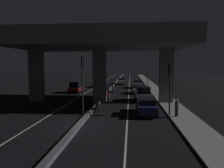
# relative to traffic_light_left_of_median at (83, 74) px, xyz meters

# --- Properties ---
(ground_plane) EXTENTS (200.00, 200.00, 0.00)m
(ground_plane) POSITION_rel_traffic_light_left_of_median_xyz_m (0.60, -3.95, -3.80)
(ground_plane) COLOR black
(lane_line_left_inner) EXTENTS (0.12, 126.00, 0.00)m
(lane_line_left_inner) POSITION_rel_traffic_light_left_of_median_xyz_m (-3.03, 31.05, -3.80)
(lane_line_left_inner) COLOR beige
(lane_line_left_inner) RESTS_ON ground_plane
(lane_line_right_inner) EXTENTS (0.12, 126.00, 0.00)m
(lane_line_right_inner) POSITION_rel_traffic_light_left_of_median_xyz_m (4.23, 31.05, -3.80)
(lane_line_right_inner) COLOR beige
(lane_line_right_inner) RESTS_ON ground_plane
(median_divider) EXTENTS (0.41, 126.00, 0.25)m
(median_divider) POSITION_rel_traffic_light_left_of_median_xyz_m (0.60, 31.05, -3.68)
(median_divider) COLOR #4C4C51
(median_divider) RESTS_ON ground_plane
(sidewalk_right) EXTENTS (2.43, 126.00, 0.13)m
(sidewalk_right) POSITION_rel_traffic_light_left_of_median_xyz_m (9.18, 24.05, -3.74)
(sidewalk_right) COLOR gray
(sidewalk_right) RESTS_ON ground_plane
(elevated_overpass) EXTENTS (21.66, 12.78, 9.56)m
(elevated_overpass) POSITION_rel_traffic_light_left_of_median_xyz_m (0.60, 7.16, 3.61)
(elevated_overpass) COLOR slate
(elevated_overpass) RESTS_ON ground_plane
(traffic_light_left_of_median) EXTENTS (0.30, 0.49, 5.61)m
(traffic_light_left_of_median) POSITION_rel_traffic_light_left_of_median_xyz_m (0.00, 0.00, 0.00)
(traffic_light_left_of_median) COLOR black
(traffic_light_left_of_median) RESTS_ON ground_plane
(traffic_light_right_of_median) EXTENTS (0.30, 0.49, 4.95)m
(traffic_light_right_of_median) POSITION_rel_traffic_light_left_of_median_xyz_m (8.06, 0.01, -0.43)
(traffic_light_right_of_median) COLOR black
(traffic_light_right_of_median) RESTS_ON ground_plane
(street_lamp) EXTENTS (1.92, 0.32, 8.21)m
(street_lamp) POSITION_rel_traffic_light_left_of_median_xyz_m (8.25, 31.03, 1.00)
(street_lamp) COLOR #2D2D30
(street_lamp) RESTS_ON ground_plane
(car_dark_blue_lead) EXTENTS (1.86, 4.55, 1.54)m
(car_dark_blue_lead) POSITION_rel_traffic_light_left_of_median_xyz_m (6.02, 0.40, -3.01)
(car_dark_blue_lead) COLOR #141938
(car_dark_blue_lead) RESTS_ON ground_plane
(car_white_second) EXTENTS (2.11, 4.17, 1.92)m
(car_white_second) POSITION_rel_traffic_light_left_of_median_xyz_m (6.11, 8.16, -2.79)
(car_white_second) COLOR silver
(car_white_second) RESTS_ON ground_plane
(car_white_third) EXTENTS (2.05, 4.37, 1.32)m
(car_white_third) POSITION_rel_traffic_light_left_of_median_xyz_m (5.85, 16.00, -3.11)
(car_white_third) COLOR silver
(car_white_third) RESTS_ON ground_plane
(car_silver_fourth) EXTENTS (2.09, 4.60, 1.58)m
(car_silver_fourth) POSITION_rel_traffic_light_left_of_median_xyz_m (5.95, 24.78, -3.00)
(car_silver_fourth) COLOR gray
(car_silver_fourth) RESTS_ON ground_plane
(car_white_fifth) EXTENTS (2.14, 4.62, 1.52)m
(car_white_fifth) POSITION_rel_traffic_light_left_of_median_xyz_m (2.40, 32.91, -3.00)
(car_white_fifth) COLOR silver
(car_white_fifth) RESTS_ON ground_plane
(car_dark_red_lead_oncoming) EXTENTS (2.03, 4.04, 1.91)m
(car_dark_red_lead_oncoming) POSITION_rel_traffic_light_left_of_median_xyz_m (-4.72, 16.08, -2.81)
(car_dark_red_lead_oncoming) COLOR #591414
(car_dark_red_lead_oncoming) RESTS_ON ground_plane
(car_dark_blue_second_oncoming) EXTENTS (2.10, 4.86, 1.81)m
(car_dark_blue_second_oncoming) POSITION_rel_traffic_light_left_of_median_xyz_m (-1.45, 25.84, -2.88)
(car_dark_blue_second_oncoming) COLOR #141938
(car_dark_blue_second_oncoming) RESTS_ON ground_plane
(motorcycle_black_filtering_near) EXTENTS (0.33, 1.74, 1.47)m
(motorcycle_black_filtering_near) POSITION_rel_traffic_light_left_of_median_xyz_m (1.14, 1.50, -3.18)
(motorcycle_black_filtering_near) COLOR black
(motorcycle_black_filtering_near) RESTS_ON ground_plane
(motorcycle_red_filtering_mid) EXTENTS (0.34, 1.84, 1.40)m
(motorcycle_red_filtering_mid) POSITION_rel_traffic_light_left_of_median_xyz_m (1.54, 9.09, -3.21)
(motorcycle_red_filtering_mid) COLOR black
(motorcycle_red_filtering_mid) RESTS_ON ground_plane
(motorcycle_blue_filtering_far) EXTENTS (0.34, 1.77, 1.41)m
(motorcycle_blue_filtering_far) POSITION_rel_traffic_light_left_of_median_xyz_m (1.48, 16.90, -3.20)
(motorcycle_blue_filtering_far) COLOR black
(motorcycle_blue_filtering_far) RESTS_ON ground_plane
(pedestrian_on_sidewalk) EXTENTS (0.34, 0.34, 1.57)m
(pedestrian_on_sidewalk) POSITION_rel_traffic_light_left_of_median_xyz_m (8.59, -0.66, -2.90)
(pedestrian_on_sidewalk) COLOR black
(pedestrian_on_sidewalk) RESTS_ON sidewalk_right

